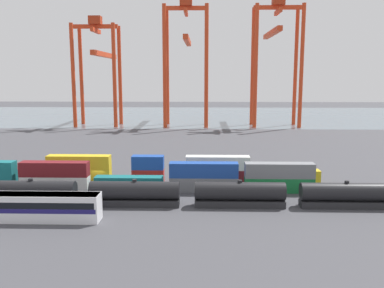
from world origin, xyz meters
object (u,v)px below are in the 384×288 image
(shipping_container_17, at_px, (217,176))
(gantry_crane_central, at_px, (186,51))
(freight_tank_row, at_px, (240,194))
(gantry_crane_west, at_px, (99,61))
(gantry_crane_east, at_px, (276,49))
(shipping_container_6, at_px, (129,184))

(shipping_container_17, xyz_separation_m, gantry_crane_central, (-9.74, 94.60, 29.05))
(freight_tank_row, xyz_separation_m, gantry_crane_west, (-48.84, 109.48, 24.28))
(gantry_crane_east, bearing_deg, gantry_crane_west, 179.52)
(shipping_container_6, xyz_separation_m, gantry_crane_east, (42.32, 100.37, 29.72))
(shipping_container_6, bearing_deg, freight_tank_row, -24.20)
(freight_tank_row, relative_size, gantry_crane_central, 1.58)
(shipping_container_6, distance_m, gantry_crane_east, 112.91)
(freight_tank_row, bearing_deg, gantry_crane_west, 114.04)
(freight_tank_row, relative_size, shipping_container_17, 6.62)
(freight_tank_row, xyz_separation_m, shipping_container_6, (-18.93, 8.51, -0.70))
(shipping_container_17, bearing_deg, gantry_crane_west, 115.78)
(shipping_container_17, bearing_deg, gantry_crane_east, 74.38)
(shipping_container_6, height_order, gantry_crane_west, gantry_crane_west)
(gantry_crane_west, xyz_separation_m, gantry_crane_central, (36.11, -0.33, 4.08))
(gantry_crane_west, relative_size, gantry_crane_east, 0.86)
(shipping_container_17, distance_m, gantry_crane_east, 102.37)
(freight_tank_row, xyz_separation_m, gantry_crane_east, (23.39, 108.88, 29.02))
(gantry_crane_central, bearing_deg, shipping_container_17, -84.12)
(gantry_crane_west, xyz_separation_m, gantry_crane_east, (72.23, -0.60, 4.74))
(shipping_container_6, relative_size, gantry_crane_east, 0.24)
(freight_tank_row, relative_size, gantry_crane_east, 1.58)
(gantry_crane_west, distance_m, gantry_crane_central, 36.35)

